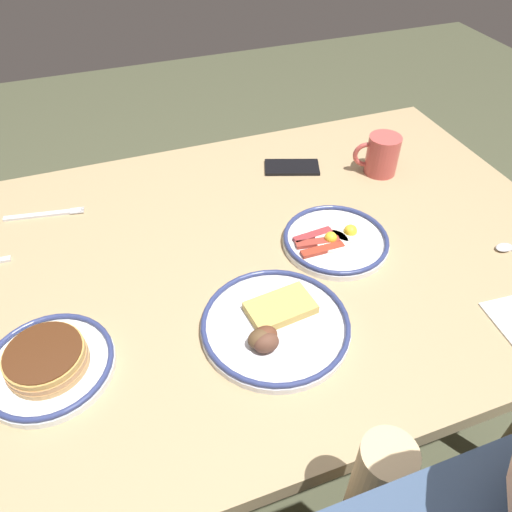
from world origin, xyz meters
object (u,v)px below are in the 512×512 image
object	(u,v)px
plate_near_main	(336,240)
fork_near	(45,214)
plate_center_pancakes	(48,363)
coffee_mug	(381,154)
plate_far_companion	(275,325)
cell_phone	(292,167)

from	to	relation	value
plate_near_main	fork_near	distance (m)	0.69
plate_center_pancakes	coffee_mug	xyz separation A→B (m)	(-0.85, -0.35, 0.03)
plate_far_companion	coffee_mug	distance (m)	0.61
plate_near_main	plate_far_companion	world-z (taller)	plate_far_companion
plate_near_main	coffee_mug	size ratio (longest dim) A/B	2.03
plate_far_companion	cell_phone	world-z (taller)	plate_far_companion
plate_near_main	plate_center_pancakes	distance (m)	0.62
plate_far_companion	fork_near	xyz separation A→B (m)	(0.39, -0.51, -0.01)
plate_center_pancakes	coffee_mug	world-z (taller)	coffee_mug
plate_near_main	plate_center_pancakes	xyz separation A→B (m)	(0.61, 0.13, 0.01)
plate_near_main	cell_phone	distance (m)	0.32
plate_far_companion	plate_center_pancakes	bearing A→B (deg)	-7.26
coffee_mug	plate_far_companion	bearing A→B (deg)	41.54
coffee_mug	plate_center_pancakes	bearing A→B (deg)	22.46
cell_phone	plate_far_companion	bearing A→B (deg)	83.20
coffee_mug	fork_near	xyz separation A→B (m)	(0.84, -0.10, -0.05)
coffee_mug	plate_near_main	bearing A→B (deg)	43.00
cell_phone	fork_near	xyz separation A→B (m)	(0.63, -0.01, -0.00)
plate_center_pancakes	coffee_mug	size ratio (longest dim) A/B	1.93
plate_near_main	plate_far_companion	bearing A→B (deg)	39.82
coffee_mug	cell_phone	bearing A→B (deg)	-23.85
plate_far_companion	coffee_mug	xyz separation A→B (m)	(-0.45, -0.40, 0.04)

